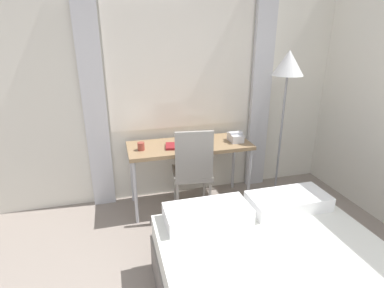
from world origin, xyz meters
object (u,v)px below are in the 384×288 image
object	(u,v)px
desk	(190,149)
mug	(141,146)
standing_lamp	(287,75)
desk_chair	(193,168)
telephone	(235,137)
book	(179,146)

from	to	relation	value
desk	mug	bearing A→B (deg)	-175.27
desk	standing_lamp	xyz separation A→B (m)	(1.05, -0.12, 0.78)
desk_chair	standing_lamp	xyz separation A→B (m)	(1.08, 0.13, 0.90)
desk	mug	size ratio (longest dim) A/B	16.25
desk	telephone	bearing A→B (deg)	-4.68
book	mug	xyz separation A→B (m)	(-0.40, 0.01, 0.03)
standing_lamp	desk_chair	bearing A→B (deg)	-173.35
desk_chair	telephone	distance (m)	0.63
standing_lamp	telephone	distance (m)	0.86
mug	telephone	bearing A→B (deg)	0.07
desk_chair	desk	bearing A→B (deg)	90.29
desk	desk_chair	distance (m)	0.27
desk_chair	book	world-z (taller)	desk_chair
telephone	mug	xyz separation A→B (m)	(-1.05, -0.00, -0.01)
desk_chair	book	xyz separation A→B (m)	(-0.10, 0.18, 0.20)
desk	telephone	distance (m)	0.54
desk	book	distance (m)	0.17
desk	desk_chair	size ratio (longest dim) A/B	1.34
standing_lamp	mug	bearing A→B (deg)	177.39
desk_chair	telephone	xyz separation A→B (m)	(0.55, 0.20, 0.23)
desk_chair	book	size ratio (longest dim) A/B	3.24
telephone	desk	bearing A→B (deg)	175.32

